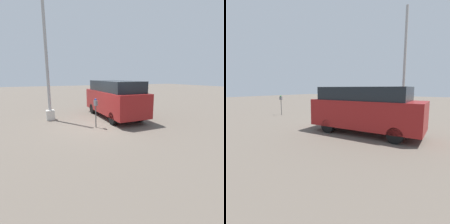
% 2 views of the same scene
% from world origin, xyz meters
% --- Properties ---
extents(ground_plane, '(80.00, 80.00, 0.00)m').
position_xyz_m(ground_plane, '(0.00, 0.00, 0.00)').
color(ground_plane, '#60564C').
extents(parking_meter_near, '(0.21, 0.14, 1.39)m').
position_xyz_m(parking_meter_near, '(-0.38, 0.45, 1.03)').
color(parking_meter_near, '#4C4C4C').
rests_on(parking_meter_near, ground).
extents(parking_meter_far, '(0.21, 0.14, 1.52)m').
position_xyz_m(parking_meter_far, '(-6.67, 0.35, 1.12)').
color(parking_meter_far, '#4C4C4C').
rests_on(parking_meter_far, ground).
extents(lamp_post, '(0.44, 0.44, 6.72)m').
position_xyz_m(lamp_post, '(2.07, 2.30, 2.24)').
color(lamp_post, beige).
rests_on(lamp_post, ground).
extents(parked_van, '(5.05, 1.94, 2.15)m').
position_xyz_m(parked_van, '(1.25, -1.26, 1.16)').
color(parked_van, maroon).
rests_on(parked_van, ground).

